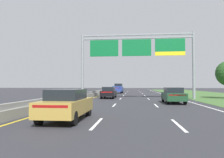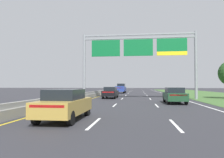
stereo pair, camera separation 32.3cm
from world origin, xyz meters
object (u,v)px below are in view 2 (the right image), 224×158
at_px(pickup_truck_blue, 121,88).
at_px(car_gold_left_lane_sedan, 65,104).
at_px(car_black_left_lane_sedan, 111,92).
at_px(overhead_sign_gantry, 138,51).
at_px(car_darkgreen_right_lane_sedan, 174,95).

distance_m(pickup_truck_blue, car_gold_left_lane_sedan, 36.83).
bearing_deg(car_gold_left_lane_sedan, car_black_left_lane_sedan, 0.03).
distance_m(overhead_sign_gantry, pickup_truck_blue, 20.86).
xyz_separation_m(car_black_left_lane_sedan, car_gold_left_lane_sedan, (-0.02, -18.12, 0.00)).
height_order(pickup_truck_blue, car_darkgreen_right_lane_sedan, pickup_truck_blue).
relative_size(overhead_sign_gantry, car_black_left_lane_sedan, 3.41).
height_order(overhead_sign_gantry, pickup_truck_blue, overhead_sign_gantry).
bearing_deg(car_gold_left_lane_sedan, overhead_sign_gantry, -12.70).
height_order(car_black_left_lane_sedan, car_darkgreen_right_lane_sedan, same).
xyz_separation_m(overhead_sign_gantry, car_darkgreen_right_lane_sedan, (3.53, -6.25, -5.48)).
distance_m(car_black_left_lane_sedan, car_darkgreen_right_lane_sedan, 10.42).
bearing_deg(pickup_truck_blue, car_gold_left_lane_sedan, -178.37).
relative_size(overhead_sign_gantry, pickup_truck_blue, 2.76).
relative_size(overhead_sign_gantry, car_gold_left_lane_sedan, 3.42).
bearing_deg(overhead_sign_gantry, car_gold_left_lane_sedan, -102.81).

